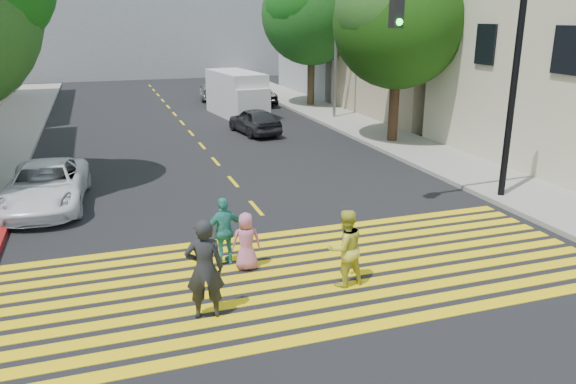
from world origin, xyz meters
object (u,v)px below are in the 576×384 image
tree_right_far (312,8)px  pedestrian_extra (225,231)px  white_van (238,95)px  silver_car (212,91)px  tree_right_near (400,15)px  traffic_signal (484,60)px  pedestrian_woman (345,248)px  dark_car_near (254,121)px  pedestrian_man (205,269)px  dark_car_parked (254,94)px  pedestrian_child (246,241)px  white_sedan (46,186)px

tree_right_far → pedestrian_extra: bearing=-115.7°
white_van → silver_car: bearing=83.6°
pedestrian_extra → white_van: 20.34m
tree_right_far → tree_right_near: bearing=-91.7°
tree_right_far → traffic_signal: bearing=-96.8°
pedestrian_woman → white_van: size_ratio=0.31×
tree_right_near → dark_car_near: tree_right_near is taller
tree_right_near → pedestrian_man: bearing=-130.9°
tree_right_near → pedestrian_man: (-10.96, -12.65, -4.60)m
silver_car → pedestrian_extra: bearing=88.2°
white_van → tree_right_far: bearing=13.9°
dark_car_parked → tree_right_near: bearing=-84.4°
traffic_signal → pedestrian_child: bearing=-167.4°
tree_right_far → pedestrian_child: tree_right_far is taller
pedestrian_child → dark_car_parked: dark_car_parked is taller
pedestrian_child → silver_car: size_ratio=0.33×
tree_right_near → pedestrian_man: size_ratio=4.17×
tree_right_near → pedestrian_child: size_ratio=6.17×
pedestrian_woman → dark_car_parked: size_ratio=0.39×
tree_right_near → pedestrian_man: 17.35m
dark_car_near → silver_car: 12.54m
pedestrian_child → white_sedan: size_ratio=0.28×
dark_car_near → white_sedan: bearing=36.3°
white_sedan → silver_car: bearing=70.6°
pedestrian_woman → tree_right_near: bearing=-129.5°
white_sedan → dark_car_near: (8.88, 8.71, -0.02)m
tree_right_far → dark_car_parked: (-3.22, 1.91, -5.27)m
tree_right_near → pedestrian_extra: (-10.09, -10.38, -4.78)m
white_van → dark_car_near: bearing=-102.1°
dark_car_near → white_van: bearing=-103.3°
pedestrian_man → dark_car_parked: pedestrian_man is taller
pedestrian_man → dark_car_near: bearing=-98.4°
pedestrian_woman → tree_right_far: bearing=-115.9°
tree_right_far → white_sedan: bearing=-132.5°
pedestrian_extra → pedestrian_woman: bearing=129.1°
pedestrian_man → white_sedan: 8.66m
tree_right_far → white_van: size_ratio=1.60×
pedestrian_child → silver_car: pedestrian_child is taller
tree_right_far → white_sedan: tree_right_far is taller
silver_car → dark_car_near: bearing=97.0°
tree_right_near → pedestrian_woman: 15.35m
tree_right_far → dark_car_near: 10.68m
silver_car → traffic_signal: (2.97, -25.11, 3.73)m
pedestrian_extra → traffic_signal: bearing=-176.9°
pedestrian_woman → silver_car: bearing=-102.4°
pedestrian_child → dark_car_near: size_ratio=0.35×
pedestrian_child → pedestrian_extra: size_ratio=0.83×
tree_right_near → tree_right_far: (0.33, 11.30, 0.39)m
pedestrian_man → traffic_signal: bearing=-145.2°
dark_car_parked → pedestrian_man: bearing=-114.1°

